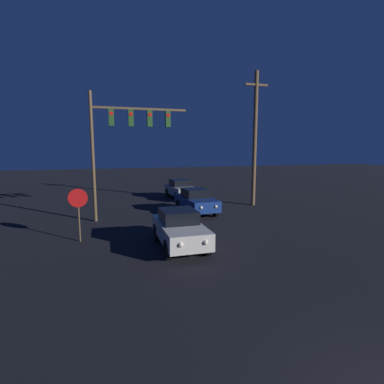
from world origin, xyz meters
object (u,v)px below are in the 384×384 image
car_far (181,189)px  traffic_signal_mast (122,132)px  stop_sign (78,205)px  utility_pole (255,138)px  car_mid (196,201)px  car_near (179,228)px

car_far → traffic_signal_mast: size_ratio=0.57×
car_far → stop_sign: (-7.05, -9.51, 0.84)m
utility_pole → traffic_signal_mast: bearing=-169.0°
car_mid → utility_pole: bearing=-165.6°
car_near → utility_pole: utility_pole is taller
car_mid → car_far: same height
car_mid → stop_sign: size_ratio=1.72×
car_near → car_mid: size_ratio=0.99×
car_near → car_mid: 6.45m
stop_sign → utility_pole: (11.30, 5.41, 3.12)m
car_near → traffic_signal_mast: (-1.73, 5.64, 4.09)m
utility_pole → car_mid: bearing=-162.4°
car_mid → traffic_signal_mast: (-4.34, -0.26, 4.09)m
car_near → traffic_signal_mast: bearing=-72.4°
car_near → car_far: bearing=-104.6°
car_far → stop_sign: size_ratio=1.72×
car_near → utility_pole: (7.37, 7.42, 3.96)m
car_near → stop_sign: 4.49m
car_far → utility_pole: (4.25, -4.10, 3.96)m
stop_sign → utility_pole: bearing=25.6°
car_mid → utility_pole: size_ratio=0.43×
car_near → car_far: same height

